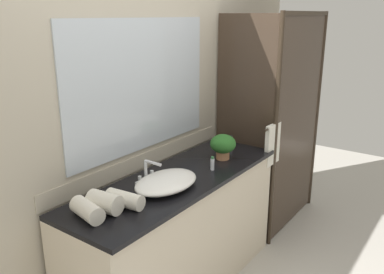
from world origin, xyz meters
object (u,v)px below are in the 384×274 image
Objects in this scene: faucet at (147,174)px; rolled_towel_far_edge at (125,199)px; potted_plant at (223,145)px; rolled_towel_near_edge at (87,210)px; rolled_towel_middle at (105,202)px; amenity_bottle_conditioner at (231,141)px; amenity_bottle_shampoo at (212,164)px; sink_basin at (166,182)px.

faucet is 0.74× the size of rolled_towel_far_edge.
rolled_towel_near_edge is (-1.24, 0.10, -0.06)m from potted_plant.
rolled_towel_middle is 0.12m from rolled_towel_far_edge.
amenity_bottle_conditioner is 0.43× the size of rolled_towel_near_edge.
amenity_bottle_shampoo is at bearing -162.98° from amenity_bottle_conditioner.
faucet reaches higher than rolled_towel_near_edge.
amenity_bottle_shampoo is at bearing -7.04° from rolled_towel_far_edge.
rolled_towel_near_edge is (-0.57, 0.09, 0.01)m from sink_basin.
rolled_towel_far_edge is at bearing 176.08° from sink_basin.
rolled_towel_near_edge is (-0.57, -0.07, -0.00)m from faucet.
faucet reaches higher than amenity_bottle_conditioner.
faucet is at bearing 165.54° from potted_plant.
rolled_towel_middle is at bearing -179.03° from amenity_bottle_conditioner.
rolled_towel_far_edge is (0.11, -0.05, -0.01)m from rolled_towel_middle.
rolled_towel_near_edge is at bearing 171.03° from sink_basin.
rolled_towel_middle is at bearing 170.89° from amenity_bottle_shampoo.
amenity_bottle_shampoo is at bearing -9.11° from rolled_towel_middle.
rolled_towel_far_edge is (-1.02, 0.03, -0.07)m from potted_plant.
potted_plant reaches higher than amenity_bottle_conditioner.
sink_basin is 0.58m from rolled_towel_near_edge.
faucet is 0.76× the size of rolled_towel_near_edge.
potted_plant is 0.26m from amenity_bottle_shampoo.
amenity_bottle_shampoo is 0.90m from rolled_towel_middle.
potted_plant is at bearing 14.34° from amenity_bottle_shampoo.
faucet is (-0.00, 0.16, 0.01)m from sink_basin.
amenity_bottle_shampoo is at bearing -9.21° from rolled_towel_near_edge.
potted_plant is 1.95× the size of amenity_bottle_shampoo.
rolled_towel_middle is at bearing 157.11° from rolled_towel_far_edge.
rolled_towel_far_edge is at bearing -16.65° from rolled_towel_near_edge.
sink_basin is 0.16m from faucet.
potted_plant is (0.67, -0.01, 0.07)m from sink_basin.
amenity_bottle_shampoo reaches higher than amenity_bottle_conditioner.
amenity_bottle_conditioner is at bearing 17.02° from amenity_bottle_shampoo.
amenity_bottle_conditioner is (0.98, -0.07, -0.01)m from faucet.
rolled_towel_far_edge is (-0.35, -0.14, -0.01)m from faucet.
potted_plant reaches higher than sink_basin.
sink_basin is at bearing -90.00° from faucet.
faucet reaches higher than amenity_bottle_shampoo.
sink_basin is 0.98m from amenity_bottle_conditioner.
rolled_towel_far_edge is (0.22, -0.07, -0.00)m from rolled_towel_near_edge.
rolled_towel_far_edge is (-0.35, 0.02, 0.01)m from sink_basin.
amenity_bottle_conditioner is at bearing 5.52° from sink_basin.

